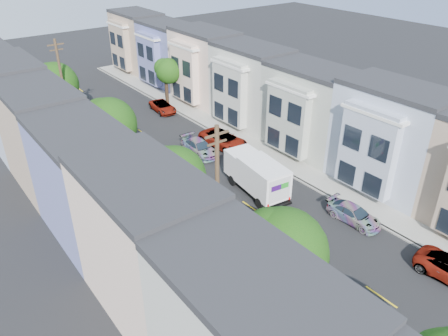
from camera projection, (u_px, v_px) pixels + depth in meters
name	position (u px, v px, depth m)	size (l,w,h in m)	color
ground	(307.00, 246.00, 30.43)	(160.00, 160.00, 0.00)	black
road_slab	(189.00, 165.00, 40.84)	(12.00, 70.00, 0.02)	black
curb_left	(130.00, 184.00, 37.59)	(0.30, 70.00, 0.15)	gray
curb_right	(239.00, 147.00, 44.02)	(0.30, 70.00, 0.15)	gray
sidewalk_left	(116.00, 189.00, 36.90)	(2.60, 70.00, 0.15)	gray
sidewalk_right	(249.00, 143.00, 44.71)	(2.60, 70.00, 0.15)	gray
centerline	(189.00, 165.00, 40.84)	(0.12, 70.00, 0.01)	gold
townhouse_row_left	(73.00, 205.00, 34.92)	(5.00, 70.00, 8.50)	#ADB1A3
townhouse_row_right	(276.00, 134.00, 46.77)	(5.00, 70.00, 8.50)	#ADB1A3
tree_b	(281.00, 253.00, 22.26)	(4.70, 4.70, 7.33)	black
tree_c	(173.00, 178.00, 29.80)	(4.42, 4.42, 6.71)	black
tree_d	(108.00, 125.00, 36.87)	(4.70, 4.70, 7.17)	black
tree_e	(55.00, 85.00, 46.02)	(4.70, 4.70, 7.26)	black
tree_far_r	(168.00, 72.00, 52.80)	(3.10, 3.10, 5.73)	black
utility_pole_near	(217.00, 202.00, 25.97)	(1.60, 0.26, 10.00)	#42301E
utility_pole_far	(64.00, 89.00, 44.01)	(1.60, 0.26, 10.00)	#42301E
fedex_truck	(257.00, 174.00, 35.79)	(2.48, 6.43, 3.08)	white
lead_sedan	(200.00, 147.00, 42.47)	(1.93, 4.59, 1.38)	black
parked_left_b	(334.00, 334.00, 23.07)	(1.56, 4.08, 1.32)	black
parked_left_c	(247.00, 260.00, 28.00)	(1.81, 4.73, 1.53)	#9B9FAF
parked_left_d	(164.00, 193.00, 35.31)	(1.55, 4.04, 1.31)	#5B141E
parked_right_b	(354.00, 214.00, 32.70)	(1.76, 4.19, 1.26)	silver
parked_right_c	(224.00, 140.00, 43.76)	(2.56, 5.55, 1.54)	black
parked_right_d	(163.00, 107.00, 52.21)	(2.03, 4.41, 1.23)	#141340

